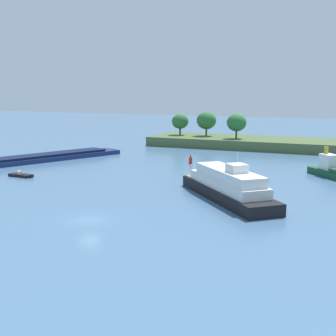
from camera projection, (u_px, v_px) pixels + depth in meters
ground_plane at (90, 220)px, 53.20m from camera, size 400.00×400.00×0.00m
treeline_island at (316, 141)px, 112.57m from camera, size 83.76×16.54×10.39m
white_riverboat at (228, 186)px, 62.94m from camera, size 17.69×18.74×6.65m
fishing_skiff at (21, 175)px, 79.33m from camera, size 4.78×1.83×0.97m
cargo_barge at (40, 157)px, 96.29m from camera, size 18.93×34.27×5.50m
tugboat at (330, 169)px, 79.56m from camera, size 7.84×8.37×4.94m
channel_buoy_red at (191, 160)px, 93.02m from camera, size 0.70×0.70×1.90m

